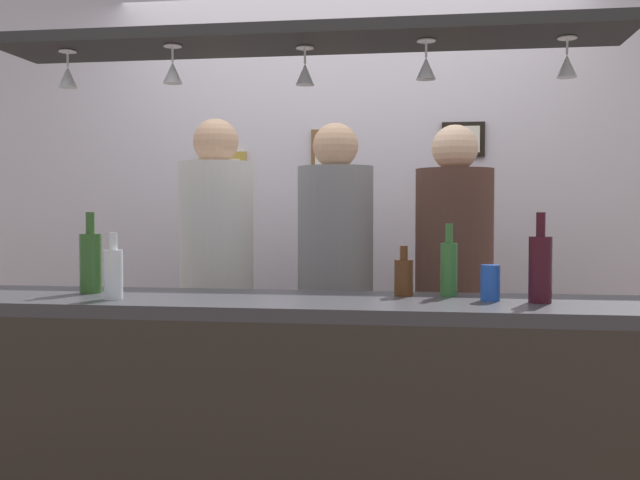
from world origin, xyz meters
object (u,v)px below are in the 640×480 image
object	(u,v)px
bottle_champagne_green	(91,261)
drink_can	(490,283)
bottle_wine_dark_red	(540,267)
picture_frame_crest	(328,154)
bottle_soda_clear	(113,272)
picture_frame_caricature	(223,183)
picture_frame_upper_small	(463,139)
bottle_beer_green_import	(449,267)
bottle_beer_brown_stubby	(404,276)
person_right_brown_shirt	(454,280)
picture_frame_lower_pair	(454,189)
person_middle_grey_shirt	(335,276)
person_left_white_patterned_shirt	(217,271)

from	to	relation	value
bottle_champagne_green	drink_can	size ratio (longest dim) A/B	2.46
bottle_wine_dark_red	picture_frame_crest	world-z (taller)	picture_frame_crest
bottle_soda_clear	picture_frame_caricature	distance (m)	1.56
bottle_soda_clear	picture_frame_crest	size ratio (longest dim) A/B	0.88
picture_frame_upper_small	bottle_beer_green_import	bearing A→B (deg)	-94.68
bottle_champagne_green	picture_frame_upper_small	size ratio (longest dim) A/B	1.36
bottle_beer_green_import	picture_frame_crest	size ratio (longest dim) A/B	1.00
bottle_wine_dark_red	bottle_beer_brown_stubby	xyz separation A→B (m)	(-0.45, 0.14, -0.05)
picture_frame_crest	bottle_soda_clear	bearing A→B (deg)	-109.53
person_right_brown_shirt	picture_frame_caricature	xyz separation A→B (m)	(-1.23, 0.63, 0.46)
bottle_champagne_green	bottle_wine_dark_red	distance (m)	1.61
bottle_wine_dark_red	picture_frame_caricature	distance (m)	2.07
bottle_soda_clear	picture_frame_crest	xyz separation A→B (m)	(0.54, 1.52, 0.52)
bottle_wine_dark_red	picture_frame_lower_pair	world-z (taller)	picture_frame_lower_pair
bottle_wine_dark_red	bottle_soda_clear	bearing A→B (deg)	-175.59
bottle_champagne_green	picture_frame_upper_small	distance (m)	2.03
bottle_champagne_green	bottle_beer_green_import	bearing A→B (deg)	3.87
drink_can	picture_frame_crest	size ratio (longest dim) A/B	0.47
person_middle_grey_shirt	picture_frame_lower_pair	size ratio (longest dim) A/B	5.80
picture_frame_lower_pair	picture_frame_upper_small	size ratio (longest dim) A/B	1.36
picture_frame_caricature	picture_frame_crest	world-z (taller)	picture_frame_crest
bottle_beer_green_import	picture_frame_lower_pair	world-z (taller)	picture_frame_lower_pair
person_middle_grey_shirt	drink_can	bearing A→B (deg)	-50.15
picture_frame_lower_pair	bottle_champagne_green	bearing A→B (deg)	-135.45
bottle_beer_brown_stubby	picture_frame_caricature	size ratio (longest dim) A/B	0.53
bottle_champagne_green	bottle_beer_brown_stubby	bearing A→B (deg)	3.67
person_middle_grey_shirt	person_right_brown_shirt	xyz separation A→B (m)	(0.53, 0.00, -0.01)
picture_frame_lower_pair	picture_frame_upper_small	xyz separation A→B (m)	(0.05, 0.00, 0.26)
bottle_wine_dark_red	bottle_beer_brown_stubby	size ratio (longest dim) A/B	1.67
bottle_wine_dark_red	picture_frame_upper_small	world-z (taller)	picture_frame_upper_small
person_right_brown_shirt	picture_frame_upper_small	bearing A→B (deg)	84.24
person_right_brown_shirt	picture_frame_crest	world-z (taller)	picture_frame_crest
person_middle_grey_shirt	picture_frame_upper_small	size ratio (longest dim) A/B	7.91
person_left_white_patterned_shirt	person_right_brown_shirt	xyz separation A→B (m)	(1.08, -0.00, -0.03)
bottle_soda_clear	drink_can	size ratio (longest dim) A/B	1.89
picture_frame_caricature	picture_frame_upper_small	world-z (taller)	picture_frame_upper_small
person_left_white_patterned_shirt	picture_frame_caricature	size ratio (longest dim) A/B	5.20
picture_frame_caricature	picture_frame_lower_pair	world-z (taller)	picture_frame_caricature
person_left_white_patterned_shirt	picture_frame_crest	world-z (taller)	picture_frame_crest
bottle_soda_clear	bottle_beer_green_import	xyz separation A→B (m)	(1.15, 0.26, 0.01)
bottle_beer_brown_stubby	bottle_soda_clear	xyz separation A→B (m)	(-0.99, -0.25, 0.02)
drink_can	picture_frame_upper_small	world-z (taller)	picture_frame_upper_small
drink_can	picture_frame_caricature	distance (m)	1.95
bottle_soda_clear	bottle_wine_dark_red	bearing A→B (deg)	4.41
person_left_white_patterned_shirt	bottle_beer_brown_stubby	world-z (taller)	person_left_white_patterned_shirt
picture_frame_lower_pair	person_right_brown_shirt	bearing A→B (deg)	-91.42
bottle_wine_dark_red	drink_can	world-z (taller)	bottle_wine_dark_red
person_left_white_patterned_shirt	bottle_champagne_green	size ratio (longest dim) A/B	5.90
bottle_beer_green_import	picture_frame_caricature	size ratio (longest dim) A/B	0.76
picture_frame_caricature	bottle_soda_clear	bearing A→B (deg)	-88.46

